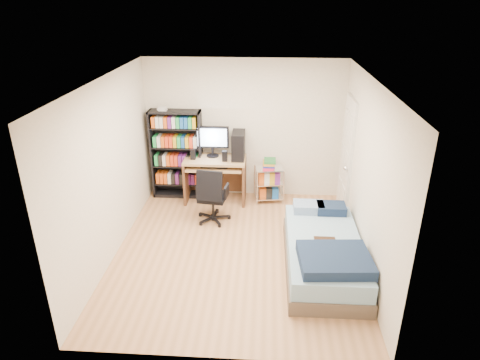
# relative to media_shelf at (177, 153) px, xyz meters

# --- Properties ---
(room) EXTENTS (3.58, 4.08, 2.58)m
(room) POSITION_rel_media_shelf_xyz_m (1.20, -1.84, 0.42)
(room) COLOR tan
(room) RESTS_ON ground
(media_shelf) EXTENTS (0.91, 0.30, 1.68)m
(media_shelf) POSITION_rel_media_shelf_xyz_m (0.00, 0.00, 0.00)
(media_shelf) COLOR black
(media_shelf) RESTS_ON room
(computer_desk) EXTENTS (1.08, 0.63, 1.36)m
(computer_desk) POSITION_rel_media_shelf_xyz_m (0.82, -0.10, -0.10)
(computer_desk) COLOR tan
(computer_desk) RESTS_ON room
(office_chair) EXTENTS (0.64, 0.64, 0.96)m
(office_chair) POSITION_rel_media_shelf_xyz_m (0.75, -0.95, -0.53)
(office_chair) COLOR black
(office_chair) RESTS_ON room
(wire_cart) EXTENTS (0.54, 0.43, 0.80)m
(wire_cart) POSITION_rel_media_shelf_xyz_m (1.67, -0.14, -0.31)
(wire_cart) COLOR silver
(wire_cart) RESTS_ON room
(bed) EXTENTS (1.02, 2.03, 0.58)m
(bed) POSITION_rel_media_shelf_xyz_m (2.43, -2.17, -0.58)
(bed) COLOR brown
(bed) RESTS_ON room
(door) EXTENTS (0.12, 0.80, 2.00)m
(door) POSITION_rel_media_shelf_xyz_m (2.93, -0.49, 0.17)
(door) COLOR silver
(door) RESTS_ON room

